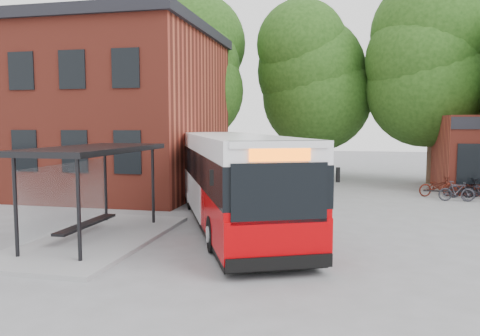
% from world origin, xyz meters
% --- Properties ---
extents(ground, '(100.00, 100.00, 0.00)m').
position_xyz_m(ground, '(0.00, 0.00, 0.00)').
color(ground, slate).
extents(station_building, '(18.40, 10.40, 8.50)m').
position_xyz_m(station_building, '(-13.00, 9.00, 4.25)').
color(station_building, maroon).
rests_on(station_building, ground).
extents(bus_shelter, '(3.60, 7.00, 2.90)m').
position_xyz_m(bus_shelter, '(-4.50, -1.00, 1.45)').
color(bus_shelter, black).
rests_on(bus_shelter, ground).
extents(tree_0, '(7.92, 7.92, 11.00)m').
position_xyz_m(tree_0, '(-6.00, 16.00, 5.50)').
color(tree_0, '#1C3D10').
rests_on(tree_0, ground).
extents(tree_1, '(7.92, 7.92, 10.40)m').
position_xyz_m(tree_1, '(1.00, 17.00, 5.20)').
color(tree_1, '#1C3D10').
rests_on(tree_1, ground).
extents(tree_2, '(7.92, 7.92, 11.00)m').
position_xyz_m(tree_2, '(8.00, 16.00, 5.50)').
color(tree_2, '#1C3D10').
rests_on(tree_2, ground).
extents(city_bus, '(7.40, 12.50, 3.17)m').
position_xyz_m(city_bus, '(-1.01, 2.27, 1.58)').
color(city_bus, '#AC0004').
rests_on(city_bus, ground).
extents(bicycle_0, '(1.98, 1.28, 0.98)m').
position_xyz_m(bicycle_0, '(7.40, 10.63, 0.49)').
color(bicycle_0, '#41110A').
rests_on(bicycle_0, ground).
extents(bicycle_1, '(1.58, 0.52, 0.94)m').
position_xyz_m(bicycle_1, '(7.99, 9.21, 0.47)').
color(bicycle_1, '#2A2930').
rests_on(bicycle_1, ground).
extents(bicycle_2, '(1.85, 1.20, 0.92)m').
position_xyz_m(bicycle_2, '(8.67, 10.55, 0.46)').
color(bicycle_2, black).
rests_on(bicycle_2, ground).
extents(bicycle_3, '(1.53, 0.73, 0.88)m').
position_xyz_m(bicycle_3, '(9.25, 10.35, 0.44)').
color(bicycle_3, black).
rests_on(bicycle_3, ground).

